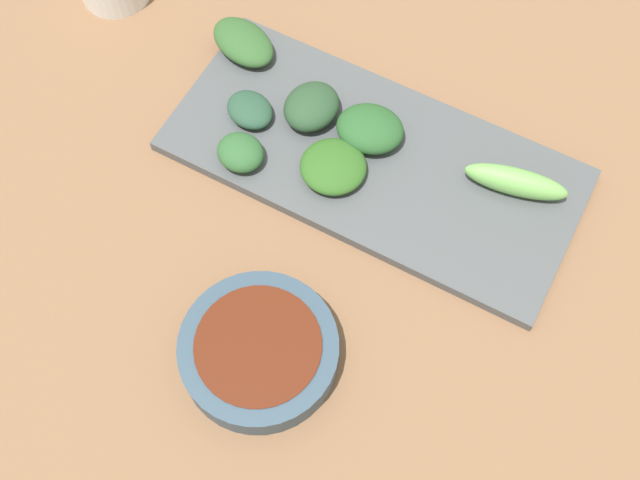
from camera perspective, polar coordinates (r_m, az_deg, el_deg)
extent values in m
cube|color=brown|center=(0.75, 0.48, 1.62)|extent=(2.10, 2.10, 0.02)
cylinder|color=#324758|center=(0.67, -4.42, -8.03)|extent=(0.13, 0.13, 0.03)
cylinder|color=#511E0D|center=(0.67, -4.45, -7.89)|extent=(0.11, 0.11, 0.02)
cube|color=#4B4F52|center=(0.76, 3.88, 5.79)|extent=(0.18, 0.39, 0.01)
ellipsoid|color=#274935|center=(0.78, -5.09, 9.36)|extent=(0.05, 0.06, 0.02)
ellipsoid|color=#2D5B2F|center=(0.75, -5.77, 6.32)|extent=(0.05, 0.05, 0.02)
ellipsoid|color=#275528|center=(0.76, 3.87, 7.93)|extent=(0.07, 0.07, 0.03)
ellipsoid|color=#30582A|center=(0.82, -5.57, 14.06)|extent=(0.07, 0.09, 0.02)
ellipsoid|color=#72B557|center=(0.75, 13.98, 4.11)|extent=(0.04, 0.10, 0.03)
ellipsoid|color=#27452A|center=(0.77, -0.62, 9.63)|extent=(0.07, 0.06, 0.03)
ellipsoid|color=#2F5E20|center=(0.74, 0.97, 5.34)|extent=(0.07, 0.08, 0.02)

